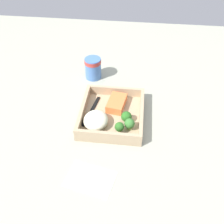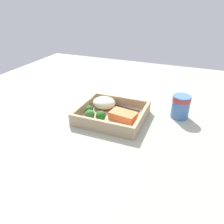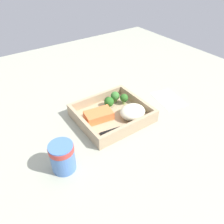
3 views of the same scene
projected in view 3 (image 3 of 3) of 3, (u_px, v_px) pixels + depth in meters
ground_plane at (112, 120)px, 79.38cm from camera, size 160.00×160.00×2.00cm
takeout_tray at (112, 117)px, 78.41cm from camera, size 24.35×21.63×1.20cm
tray_rim at (112, 112)px, 77.01cm from camera, size 24.35×21.63×3.41cm
salmon_fillet at (99, 115)px, 75.65cm from camera, size 10.21×7.15×2.94cm
mashed_potatoes at (133, 112)px, 76.02cm from camera, size 9.23×8.13×4.42cm
broccoli_floret_1 at (124, 98)px, 82.26cm from camera, size 3.13×3.13×4.22cm
broccoli_floret_2 at (115, 96)px, 83.46cm from camera, size 3.43×3.43×4.31cm
broccoli_floret_3 at (109, 102)px, 81.27cm from camera, size 3.67×3.67×3.86cm
fork at (125, 126)px, 72.93cm from camera, size 15.85×4.32×0.44cm
paper_cup at (62, 156)px, 58.15cm from camera, size 6.75×6.75×8.84cm
receipt_slip at (169, 99)px, 88.25cm from camera, size 11.82×15.02×0.24cm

